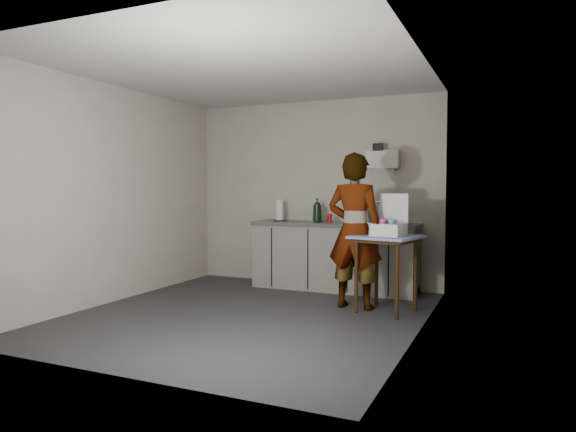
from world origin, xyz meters
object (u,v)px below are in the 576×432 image
at_px(kitchen_counter, 334,258).
at_px(standing_man, 355,231).
at_px(dish_rack, 376,219).
at_px(bakery_box, 389,226).
at_px(dark_bottle, 317,212).
at_px(soda_can, 330,218).
at_px(side_table, 387,245).
at_px(paper_towel, 280,211).
at_px(soap_bottle, 317,210).

xyz_separation_m(kitchen_counter, standing_man, (0.55, -0.93, 0.46)).
height_order(standing_man, dish_rack, standing_man).
bearing_deg(bakery_box, standing_man, -177.76).
relative_size(dark_bottle, dish_rack, 0.63).
xyz_separation_m(soda_can, bakery_box, (1.01, -0.94, -0.02)).
bearing_deg(dark_bottle, dish_rack, -3.49).
distance_m(side_table, paper_towel, 1.98).
bearing_deg(soap_bottle, paper_towel, 178.73).
xyz_separation_m(standing_man, dark_bottle, (-0.80, 0.94, 0.16)).
distance_m(side_table, soap_bottle, 1.51).
distance_m(standing_man, paper_towel, 1.62).
bearing_deg(side_table, paper_towel, 164.68).
xyz_separation_m(dish_rack, bakery_box, (0.37, -0.93, -0.03)).
bearing_deg(side_table, kitchen_counter, 146.60).
bearing_deg(standing_man, soap_bottle, -44.32).
bearing_deg(dish_rack, dark_bottle, 176.51).
bearing_deg(dish_rack, standing_man, -91.72).
bearing_deg(side_table, dark_bottle, 153.23).
bearing_deg(dish_rack, soda_can, 178.96).
bearing_deg(dark_bottle, soda_can, -11.46).
relative_size(standing_man, bakery_box, 3.85).
height_order(side_table, soda_can, soda_can).
xyz_separation_m(side_table, bakery_box, (0.03, 0.00, 0.21)).
relative_size(side_table, bakery_box, 1.85).
bearing_deg(soda_can, bakery_box, -42.85).
bearing_deg(kitchen_counter, dark_bottle, 178.85).
height_order(paper_towel, bakery_box, bakery_box).
bearing_deg(dish_rack, soap_bottle, -178.91).
bearing_deg(soda_can, dish_rack, -1.04).
relative_size(dark_bottle, bakery_box, 0.58).
height_order(soda_can, dark_bottle, dark_bottle).
relative_size(dark_bottle, paper_towel, 0.88).
bearing_deg(dish_rack, paper_towel, -179.88).
bearing_deg(kitchen_counter, dish_rack, -4.49).
relative_size(standing_man, paper_towel, 5.90).
height_order(kitchen_counter, soap_bottle, soap_bottle).
bearing_deg(standing_man, kitchen_counter, -55.43).
xyz_separation_m(side_table, paper_towel, (-1.72, 0.92, 0.31)).
relative_size(soda_can, dark_bottle, 0.43).
xyz_separation_m(dark_bottle, bakery_box, (1.20, -0.98, -0.09)).
height_order(soap_bottle, bakery_box, bakery_box).
height_order(dark_bottle, paper_towel, paper_towel).
height_order(kitchen_counter, soda_can, soda_can).
relative_size(kitchen_counter, dark_bottle, 8.47).
bearing_deg(paper_towel, side_table, -28.22).
height_order(standing_man, paper_towel, standing_man).
distance_m(soap_bottle, dish_rack, 0.81).
relative_size(soap_bottle, soda_can, 2.85).
bearing_deg(bakery_box, dark_bottle, 148.62).
height_order(soda_can, dish_rack, dish_rack).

